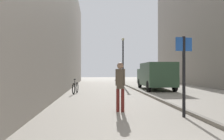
# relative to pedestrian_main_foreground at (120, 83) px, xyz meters

# --- Properties ---
(ground_plane) EXTENTS (80.00, 80.00, 0.00)m
(ground_plane) POSITION_rel_pedestrian_main_foreground_xyz_m (0.73, 5.92, -1.04)
(ground_plane) COLOR #A8A093
(building_facade_left) EXTENTS (2.71, 40.00, 10.19)m
(building_facade_left) POSITION_rel_pedestrian_main_foreground_xyz_m (-4.22, 5.92, 4.06)
(building_facade_left) COLOR gray
(building_facade_left) RESTS_ON ground_plane
(kerb_strip) EXTENTS (0.16, 40.00, 0.12)m
(kerb_strip) POSITION_rel_pedestrian_main_foreground_xyz_m (2.31, 5.92, -0.98)
(kerb_strip) COLOR gray
(kerb_strip) RESTS_ON ground_plane
(pedestrian_main_foreground) EXTENTS (0.34, 0.27, 1.79)m
(pedestrian_main_foreground) POSITION_rel_pedestrian_main_foreground_xyz_m (0.00, 0.00, 0.00)
(pedestrian_main_foreground) COLOR maroon
(pedestrian_main_foreground) RESTS_ON ground_plane
(delivery_van) EXTENTS (2.30, 5.52, 2.11)m
(delivery_van) POSITION_rel_pedestrian_main_foreground_xyz_m (3.98, 9.54, 0.12)
(delivery_van) COLOR #335138
(delivery_van) RESTS_ON ground_plane
(street_sign_post) EXTENTS (0.59, 0.16, 2.60)m
(street_sign_post) POSITION_rel_pedestrian_main_foreground_xyz_m (1.94, -1.08, 0.51)
(street_sign_post) COLOR black
(street_sign_post) RESTS_ON ground_plane
(lamp_post) EXTENTS (0.28, 0.28, 4.76)m
(lamp_post) POSITION_rel_pedestrian_main_foreground_xyz_m (1.92, 13.86, 1.69)
(lamp_post) COLOR black
(lamp_post) RESTS_ON ground_plane
(bicycle_leaning) EXTENTS (0.29, 1.76, 0.98)m
(bicycle_leaning) POSITION_rel_pedestrian_main_foreground_xyz_m (-2.16, 6.76, -0.65)
(bicycle_leaning) COLOR black
(bicycle_leaning) RESTS_ON ground_plane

